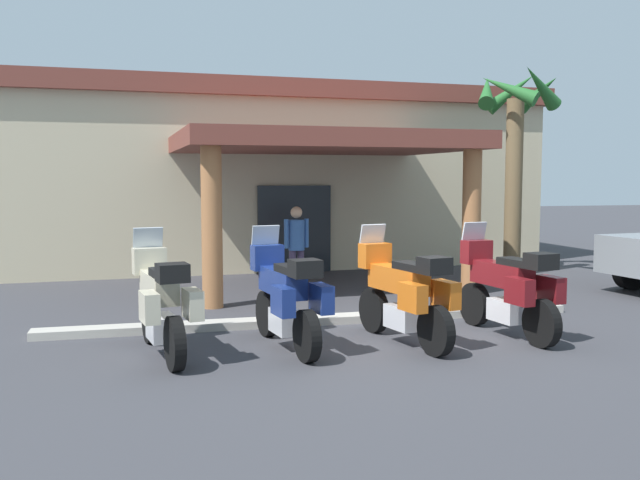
{
  "coord_description": "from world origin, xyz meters",
  "views": [
    {
      "loc": [
        -3.53,
        -9.48,
        2.29
      ],
      "look_at": [
        -0.53,
        2.26,
        1.2
      ],
      "focal_mm": 39.02,
      "sensor_mm": 36.0,
      "label": 1
    }
  ],
  "objects_px": {
    "pedestrian": "(296,243)",
    "motorcycle_orange": "(404,294)",
    "motorcycle_maroon": "(508,288)",
    "motel_building": "(266,175)",
    "motorcycle_cream": "(161,303)",
    "palm_tree_near_portico": "(515,133)",
    "motorcycle_blue": "(286,297)"
  },
  "relations": [
    {
      "from": "motorcycle_orange",
      "to": "palm_tree_near_portico",
      "type": "distance_m",
      "value": 8.04
    },
    {
      "from": "motorcycle_maroon",
      "to": "pedestrian",
      "type": "bearing_deg",
      "value": 17.64
    },
    {
      "from": "motorcycle_orange",
      "to": "motel_building",
      "type": "bearing_deg",
      "value": -11.73
    },
    {
      "from": "pedestrian",
      "to": "palm_tree_near_portico",
      "type": "bearing_deg",
      "value": 89.77
    },
    {
      "from": "motorcycle_orange",
      "to": "motorcycle_blue",
      "type": "bearing_deg",
      "value": 73.17
    },
    {
      "from": "pedestrian",
      "to": "motorcycle_orange",
      "type": "bearing_deg",
      "value": -6.17
    },
    {
      "from": "motel_building",
      "to": "palm_tree_near_portico",
      "type": "bearing_deg",
      "value": -46.58
    },
    {
      "from": "pedestrian",
      "to": "motorcycle_cream",
      "type": "bearing_deg",
      "value": -44.37
    },
    {
      "from": "motorcycle_cream",
      "to": "motorcycle_blue",
      "type": "relative_size",
      "value": 1.0
    },
    {
      "from": "motel_building",
      "to": "palm_tree_near_portico",
      "type": "height_order",
      "value": "palm_tree_near_portico"
    },
    {
      "from": "motel_building",
      "to": "motorcycle_maroon",
      "type": "distance_m",
      "value": 10.81
    },
    {
      "from": "pedestrian",
      "to": "palm_tree_near_portico",
      "type": "height_order",
      "value": "palm_tree_near_portico"
    },
    {
      "from": "motorcycle_orange",
      "to": "palm_tree_near_portico",
      "type": "relative_size",
      "value": 0.45
    },
    {
      "from": "palm_tree_near_portico",
      "to": "motorcycle_maroon",
      "type": "bearing_deg",
      "value": -120.39
    },
    {
      "from": "motel_building",
      "to": "motorcycle_orange",
      "type": "bearing_deg",
      "value": -92.07
    },
    {
      "from": "motorcycle_orange",
      "to": "pedestrian",
      "type": "xyz_separation_m",
      "value": [
        -0.51,
        4.56,
        0.3
      ]
    },
    {
      "from": "motorcycle_orange",
      "to": "motorcycle_cream",
      "type": "bearing_deg",
      "value": 75.6
    },
    {
      "from": "motorcycle_orange",
      "to": "palm_tree_near_portico",
      "type": "xyz_separation_m",
      "value": [
        4.95,
        5.75,
        2.63
      ]
    },
    {
      "from": "motel_building",
      "to": "palm_tree_near_portico",
      "type": "relative_size",
      "value": 2.96
    },
    {
      "from": "motorcycle_orange",
      "to": "motorcycle_maroon",
      "type": "xyz_separation_m",
      "value": [
        1.63,
        0.08,
        0.0
      ]
    },
    {
      "from": "motorcycle_orange",
      "to": "motorcycle_maroon",
      "type": "distance_m",
      "value": 1.63
    },
    {
      "from": "motorcycle_cream",
      "to": "palm_tree_near_portico",
      "type": "height_order",
      "value": "palm_tree_near_portico"
    },
    {
      "from": "motorcycle_cream",
      "to": "motorcycle_orange",
      "type": "bearing_deg",
      "value": -102.18
    },
    {
      "from": "motorcycle_cream",
      "to": "pedestrian",
      "type": "distance_m",
      "value": 5.21
    },
    {
      "from": "motorcycle_orange",
      "to": "motorcycle_maroon",
      "type": "bearing_deg",
      "value": -99.25
    },
    {
      "from": "motorcycle_blue",
      "to": "palm_tree_near_portico",
      "type": "bearing_deg",
      "value": -58.07
    },
    {
      "from": "motorcycle_orange",
      "to": "pedestrian",
      "type": "relative_size",
      "value": 1.27
    },
    {
      "from": "motorcycle_cream",
      "to": "motel_building",
      "type": "bearing_deg",
      "value": -26.75
    },
    {
      "from": "motel_building",
      "to": "motorcycle_cream",
      "type": "height_order",
      "value": "motel_building"
    },
    {
      "from": "motorcycle_cream",
      "to": "motorcycle_orange",
      "type": "distance_m",
      "value": 3.26
    },
    {
      "from": "motorcycle_orange",
      "to": "motorcycle_maroon",
      "type": "height_order",
      "value": "same"
    },
    {
      "from": "motorcycle_orange",
      "to": "pedestrian",
      "type": "height_order",
      "value": "pedestrian"
    }
  ]
}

